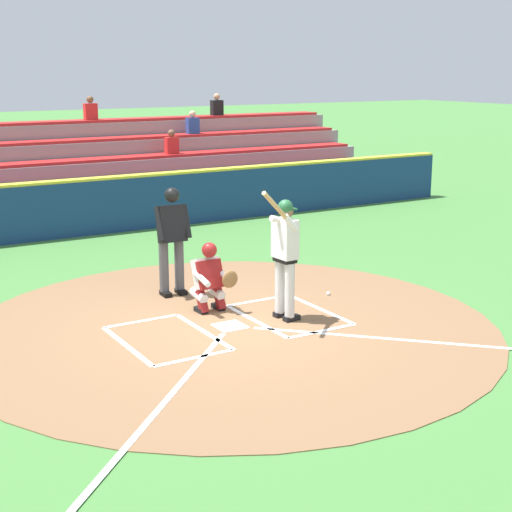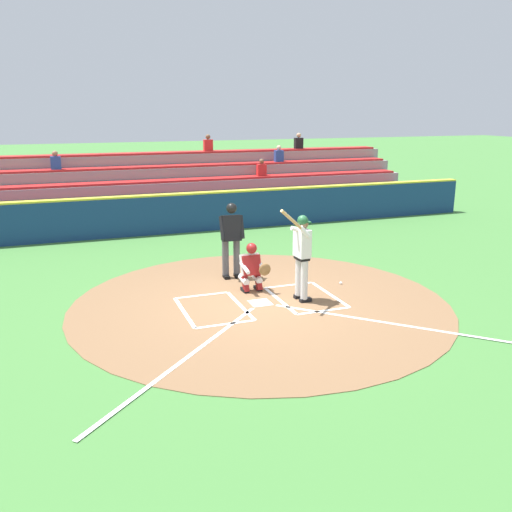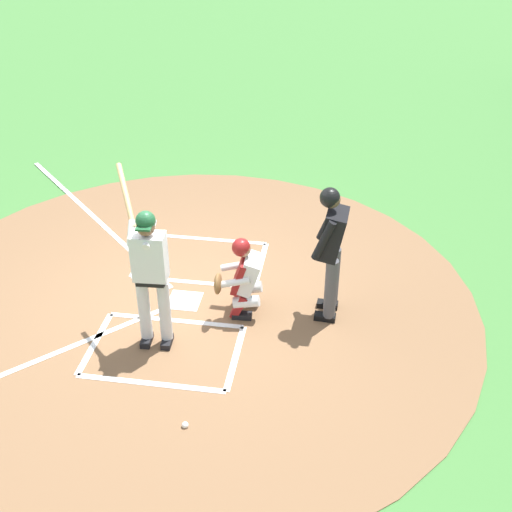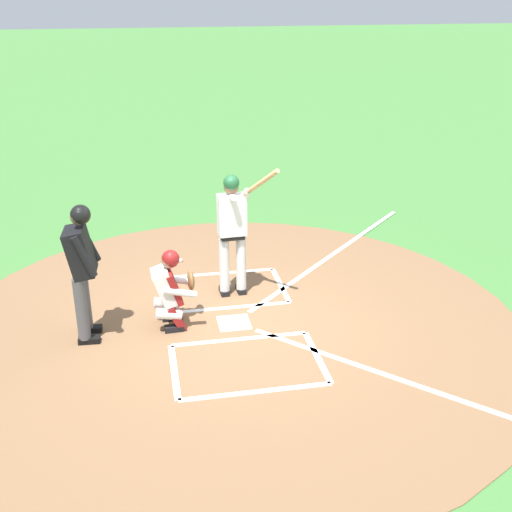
{
  "view_description": "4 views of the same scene",
  "coord_description": "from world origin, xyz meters",
  "px_view_note": "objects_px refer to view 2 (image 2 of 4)",
  "views": [
    {
      "loc": [
        5.38,
        9.66,
        3.79
      ],
      "look_at": [
        -0.55,
        -0.15,
        1.0
      ],
      "focal_mm": 54.48,
      "sensor_mm": 36.0,
      "label": 1
    },
    {
      "loc": [
        3.88,
        10.33,
        4.01
      ],
      "look_at": [
        -0.21,
        -0.85,
        0.81
      ],
      "focal_mm": 38.56,
      "sensor_mm": 36.0,
      "label": 2
    },
    {
      "loc": [
        -7.15,
        -2.09,
        5.45
      ],
      "look_at": [
        -0.55,
        -1.08,
        1.19
      ],
      "focal_mm": 46.79,
      "sensor_mm": 36.0,
      "label": 3
    },
    {
      "loc": [
        7.7,
        -1.15,
        4.39
      ],
      "look_at": [
        0.13,
        0.29,
        1.06
      ],
      "focal_mm": 44.92,
      "sensor_mm": 36.0,
      "label": 4
    }
  ],
  "objects_px": {
    "baseball": "(341,283)",
    "catcher": "(252,266)",
    "batter": "(302,251)",
    "plate_umpire": "(231,235)"
  },
  "relations": [
    {
      "from": "baseball",
      "to": "catcher",
      "type": "bearing_deg",
      "value": -7.32
    },
    {
      "from": "batter",
      "to": "catcher",
      "type": "distance_m",
      "value": 1.34
    },
    {
      "from": "baseball",
      "to": "plate_umpire",
      "type": "bearing_deg",
      "value": -31.49
    },
    {
      "from": "plate_umpire",
      "to": "catcher",
      "type": "bearing_deg",
      "value": 96.6
    },
    {
      "from": "catcher",
      "to": "batter",
      "type": "bearing_deg",
      "value": 128.55
    },
    {
      "from": "plate_umpire",
      "to": "baseball",
      "type": "relative_size",
      "value": 25.2
    },
    {
      "from": "catcher",
      "to": "plate_umpire",
      "type": "xyz_separation_m",
      "value": [
        0.13,
        -1.11,
        0.49
      ]
    },
    {
      "from": "batter",
      "to": "plate_umpire",
      "type": "bearing_deg",
      "value": -66.54
    },
    {
      "from": "plate_umpire",
      "to": "baseball",
      "type": "distance_m",
      "value": 2.84
    },
    {
      "from": "batter",
      "to": "catcher",
      "type": "height_order",
      "value": "batter"
    }
  ]
}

